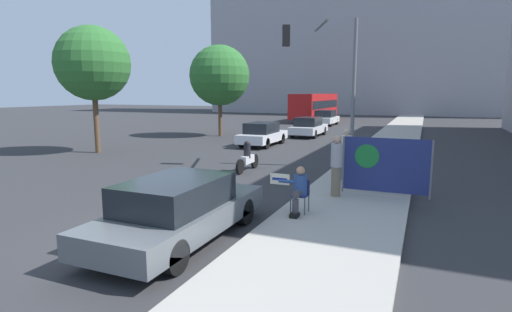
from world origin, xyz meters
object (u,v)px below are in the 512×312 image
Objects in this scene: seated_protester at (299,188)px; jogger_on_sidewalk at (336,165)px; car_on_road_distant at (325,118)px; car_on_road_midblock at (309,127)px; street_tree_near_curb at (93,64)px; parked_car_curbside at (179,209)px; city_bus_on_road at (315,105)px; motorcycle_on_road at (247,158)px; pedestrian_behind at (346,154)px; traffic_light_pole at (329,67)px; car_on_road_nearest at (262,134)px; street_tree_midblock at (220,76)px; protest_banner at (385,165)px.

seated_protester is 0.66× the size of jogger_on_sidewalk.
car_on_road_distant is at bearing -108.82° from jogger_on_sidewalk.
car_on_road_midblock is 15.32m from street_tree_near_curb.
city_bus_on_road is at bearing 100.51° from parked_car_curbside.
car_on_road_distant is 6.80m from city_bus_on_road.
motorcycle_on_road is (-1.86, 7.70, -0.16)m from parked_car_curbside.
seated_protester is 36.85m from city_bus_on_road.
traffic_light_pole is at bearing -174.25° from pedestrian_behind.
car_on_road_nearest is 0.65× the size of street_tree_near_curb.
parked_car_curbside reaches higher than motorcycle_on_road.
city_bus_on_road reaches higher than parked_car_curbside.
parked_car_curbside is 38.90m from city_bus_on_road.
street_tree_midblock is at bearing 115.77° from parked_car_curbside.
city_bus_on_road reaches higher than jogger_on_sidewalk.
protest_banner is at bearing -51.47° from car_on_road_nearest.
parked_car_curbside is at bearing -95.40° from traffic_light_pole.
pedestrian_behind is at bearing 84.85° from seated_protester.
street_tree_near_curb reaches higher than seated_protester.
street_tree_near_curb is at bearing 170.78° from motorcycle_on_road.
city_bus_on_road is (-8.02, 28.39, -2.45)m from traffic_light_pole.
city_bus_on_road is at bearing 81.56° from street_tree_near_curb.
motorcycle_on_road is (2.54, -24.38, -0.20)m from car_on_road_distant.
jogger_on_sidewalk is 0.27× the size of street_tree_midblock.
seated_protester is at bearing 43.30° from jogger_on_sidewalk.
car_on_road_nearest is 0.35× the size of city_bus_on_road.
traffic_light_pole is 1.28× the size of parked_car_curbside.
seated_protester is at bearing -54.05° from motorcycle_on_road.
pedestrian_behind is at bearing 130.77° from protest_banner.
traffic_light_pole is at bearing -42.48° from street_tree_midblock.
car_on_road_distant is (-0.07, 16.72, 0.04)m from car_on_road_nearest.
car_on_road_midblock is 10.59m from car_on_road_distant.
parked_car_curbside is 7.92m from motorcycle_on_road.
car_on_road_midblock is at bearing 95.40° from motorcycle_on_road.
seated_protester is 0.66× the size of pedestrian_behind.
seated_protester is at bearing -56.20° from street_tree_midblock.
traffic_light_pole is at bearing 84.60° from parked_car_curbside.
car_on_road_nearest is at bearing 107.86° from motorcycle_on_road.
motorcycle_on_road is at bearing -84.60° from car_on_road_midblock.
car_on_road_distant is at bearing 90.23° from car_on_road_nearest.
car_on_road_nearest is at bearing -89.77° from car_on_road_distant.
jogger_on_sidewalk is at bearing -76.08° from car_on_road_distant.
street_tree_midblock is (-4.92, 3.81, 3.72)m from car_on_road_nearest.
car_on_road_distant reaches higher than motorcycle_on_road.
protest_banner is at bearing -67.07° from car_on_road_midblock.
protest_banner is at bearing -73.15° from car_on_road_distant.
city_bus_on_road is (-2.69, 6.16, 1.03)m from car_on_road_distant.
car_on_road_nearest is at bearing -160.77° from pedestrian_behind.
traffic_light_pole reaches higher than protest_banner.
city_bus_on_road is at bearing 177.81° from pedestrian_behind.
motorcycle_on_road is 14.19m from street_tree_midblock.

